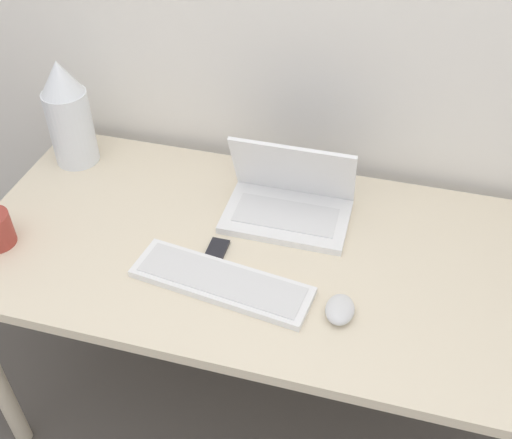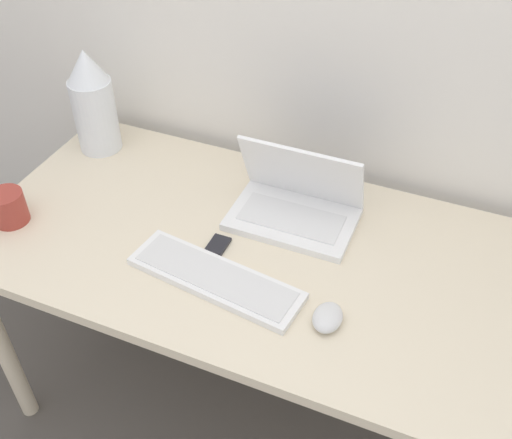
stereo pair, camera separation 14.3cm
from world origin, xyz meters
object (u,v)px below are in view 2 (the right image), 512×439
(keyboard, at_px, (215,278))
(mp3_player, at_px, (218,245))
(mouse, at_px, (328,317))
(vase, at_px, (93,102))
(mug, at_px, (8,207))
(laptop, at_px, (296,203))

(keyboard, distance_m, mp3_player, 0.12)
(mouse, bearing_deg, keyboard, 176.43)
(mouse, xyz_separation_m, mp3_player, (-0.33, 0.13, -0.01))
(vase, bearing_deg, mouse, -24.73)
(keyboard, relative_size, mp3_player, 6.67)
(mug, bearing_deg, mp3_player, 12.38)
(mp3_player, bearing_deg, laptop, 52.67)
(laptop, xyz_separation_m, vase, (-0.66, 0.08, 0.11))
(mp3_player, xyz_separation_m, mug, (-0.54, -0.12, 0.04))
(laptop, bearing_deg, keyboard, -107.78)
(laptop, height_order, mp3_player, laptop)
(laptop, xyz_separation_m, keyboard, (-0.09, -0.29, -0.04))
(laptop, height_order, mug, laptop)
(vase, relative_size, mp3_player, 4.78)
(vase, distance_m, mug, 0.40)
(mouse, bearing_deg, vase, 155.27)
(mouse, relative_size, vase, 0.28)
(mouse, relative_size, mug, 0.97)
(laptop, relative_size, mouse, 3.65)
(laptop, distance_m, keyboard, 0.31)
(mouse, bearing_deg, laptop, 121.11)
(keyboard, bearing_deg, vase, 146.65)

